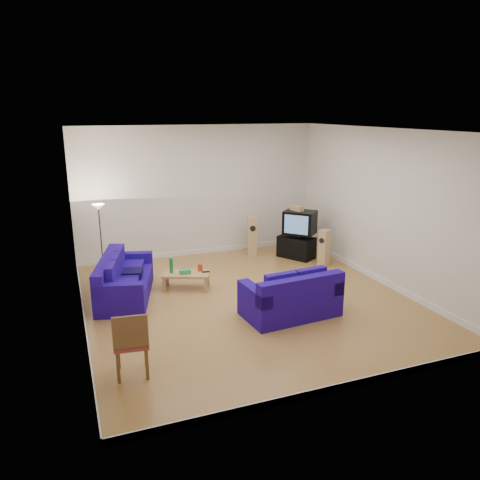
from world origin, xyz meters
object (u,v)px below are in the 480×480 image
object	(u,v)px
coffee_table	(186,275)
tv_stand	(296,247)
television	(300,222)
sofa_loveseat	(292,299)
sofa_three_seat	(123,283)

from	to	relation	value
coffee_table	tv_stand	distance (m)	3.26
coffee_table	television	size ratio (longest dim) A/B	1.17
sofa_loveseat	television	distance (m)	3.47
sofa_loveseat	coffee_table	size ratio (longest dim) A/B	1.63
sofa_three_seat	coffee_table	bearing A→B (deg)	104.00
television	tv_stand	bearing A→B (deg)	179.37
tv_stand	sofa_loveseat	bearing A→B (deg)	-60.13
sofa_three_seat	coffee_table	size ratio (longest dim) A/B	2.12
coffee_table	tv_stand	xyz separation A→B (m)	(3.08, 1.07, -0.03)
sofa_three_seat	tv_stand	distance (m)	4.46
sofa_loveseat	television	world-z (taller)	television
sofa_three_seat	tv_stand	xyz separation A→B (m)	(4.34, 1.05, -0.03)
sofa_three_seat	television	distance (m)	4.54
sofa_loveseat	tv_stand	bearing A→B (deg)	56.43
sofa_three_seat	sofa_loveseat	size ratio (longest dim) A/B	1.30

